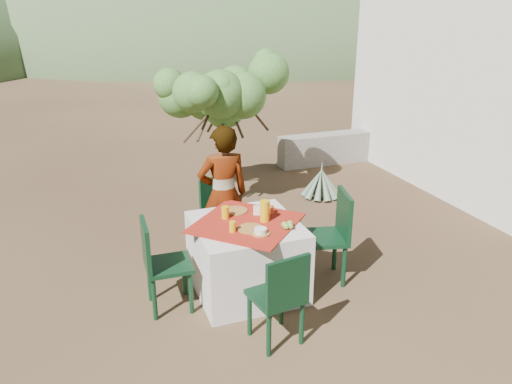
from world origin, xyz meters
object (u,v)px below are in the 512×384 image
at_px(chair_far, 220,211).
at_px(chair_right, 332,232).
at_px(shrub_tree, 227,101).
at_px(guesthouse, 509,87).
at_px(chair_left, 160,261).
at_px(agave, 321,184).
at_px(table, 247,257).
at_px(juice_pitcher, 265,211).
at_px(chair_near, 281,295).
at_px(person, 223,195).

height_order(chair_far, chair_right, chair_right).
height_order(shrub_tree, guesthouse, guesthouse).
height_order(chair_right, shrub_tree, shrub_tree).
xyz_separation_m(chair_left, agave, (2.80, 2.14, -0.30)).
bearing_deg(shrub_tree, agave, -12.32).
xyz_separation_m(chair_left, shrub_tree, (1.43, 2.44, 0.99)).
distance_m(table, shrub_tree, 2.71).
relative_size(table, agave, 2.05).
height_order(chair_left, juice_pitcher, juice_pitcher).
xyz_separation_m(chair_near, juice_pitcher, (0.20, 0.91, 0.38)).
bearing_deg(chair_near, chair_far, -100.45).
xyz_separation_m(shrub_tree, juice_pitcher, (-0.36, -2.43, -0.64)).
bearing_deg(person, guesthouse, -166.47).
xyz_separation_m(person, juice_pitcher, (0.20, -0.76, 0.08)).
height_order(table, juice_pitcher, juice_pitcher).
bearing_deg(juice_pitcher, guesthouse, 22.07).
relative_size(table, chair_right, 1.32).
xyz_separation_m(chair_near, agave, (1.94, 3.04, -0.28)).
relative_size(agave, guesthouse, 0.15).
height_order(chair_right, agave, chair_right).
bearing_deg(chair_far, table, -108.93).
relative_size(chair_far, juice_pitcher, 4.10).
bearing_deg(chair_far, shrub_tree, 50.87).
relative_size(chair_near, chair_left, 0.96).
height_order(chair_near, agave, chair_near).
xyz_separation_m(guesthouse, juice_pitcher, (-5.00, -2.03, -0.63)).
bearing_deg(chair_near, chair_right, -147.39).
distance_m(table, guesthouse, 5.67).
distance_m(table, agave, 2.85).
height_order(person, shrub_tree, shrub_tree).
height_order(person, juice_pitcher, person).
height_order(person, guesthouse, guesthouse).
height_order(chair_right, juice_pitcher, chair_right).
relative_size(table, guesthouse, 0.31).
xyz_separation_m(chair_left, guesthouse, (6.07, 2.04, 0.99)).
xyz_separation_m(chair_far, chair_right, (0.90, -1.09, 0.06)).
bearing_deg(guesthouse, person, -166.27).
bearing_deg(agave, chair_right, -114.74).
relative_size(chair_right, juice_pitcher, 4.60).
xyz_separation_m(chair_near, person, (-0.00, 1.66, 0.30)).
xyz_separation_m(chair_far, chair_near, (-0.03, -1.93, 0.01)).
relative_size(chair_left, person, 0.58).
distance_m(chair_left, shrub_tree, 3.00).
xyz_separation_m(chair_left, juice_pitcher, (1.06, 0.01, 0.36)).
xyz_separation_m(chair_far, agave, (1.91, 1.10, -0.27)).
height_order(shrub_tree, juice_pitcher, shrub_tree).
distance_m(chair_right, shrub_tree, 2.70).
bearing_deg(juice_pitcher, chair_near, -102.60).
distance_m(person, juice_pitcher, 0.79).
distance_m(chair_left, agave, 3.54).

